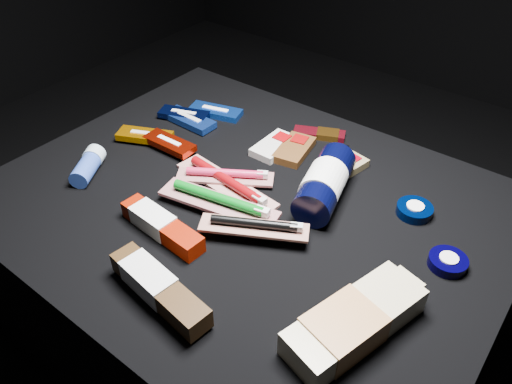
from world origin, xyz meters
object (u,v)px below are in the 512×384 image
Objects in this scene: lotion_bottle at (325,183)px; toothpaste_carton_red at (159,224)px; bodywash_bottle at (353,323)px; deodorant_stick at (88,166)px.

lotion_bottle reaches higher than toothpaste_carton_red.
lotion_bottle reaches higher than bodywash_bottle.
bodywash_bottle is 2.29× the size of deodorant_stick.
toothpaste_carton_red is at bearing -139.94° from lotion_bottle.
deodorant_stick is at bearing 176.16° from toothpaste_carton_red.
deodorant_stick is (-0.63, 0.02, -0.00)m from bodywash_bottle.
lotion_bottle is 0.49m from deodorant_stick.
bodywash_bottle is 0.63m from deodorant_stick.
deodorant_stick is 0.25m from toothpaste_carton_red.
deodorant_stick is (-0.43, -0.23, -0.02)m from lotion_bottle.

